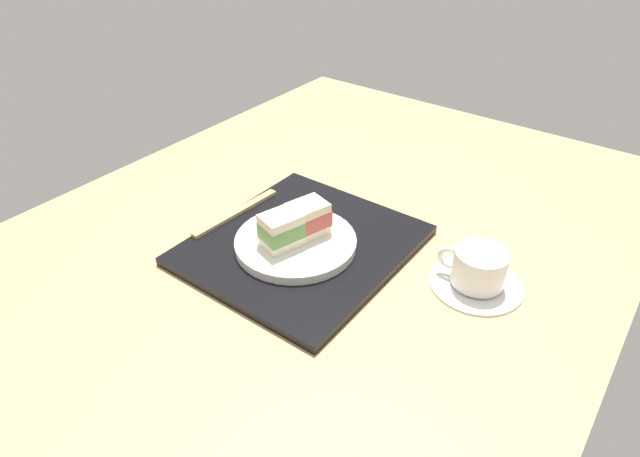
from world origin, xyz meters
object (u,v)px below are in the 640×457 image
at_px(sandwich_far, 281,230).
at_px(sandwich_near, 308,219).
at_px(chopsticks_pair, 236,213).
at_px(sandwich_plate, 295,242).
at_px(coffee_cup, 478,271).

bearing_deg(sandwich_far, sandwich_near, 164.69).
bearing_deg(chopsticks_pair, sandwich_plate, 85.72).
xyz_separation_m(sandwich_plate, sandwich_near, (-0.03, 0.01, 0.04)).
bearing_deg(coffee_cup, sandwich_near, -73.75).
height_order(sandwich_near, coffee_cup, sandwich_near).
bearing_deg(sandwich_near, coffee_cup, 106.25).
bearing_deg(sandwich_plate, chopsticks_pair, -94.28).
height_order(sandwich_plate, coffee_cup, coffee_cup).
distance_m(sandwich_plate, sandwich_near, 0.05).
height_order(chopsticks_pair, coffee_cup, coffee_cup).
height_order(sandwich_plate, chopsticks_pair, sandwich_plate).
relative_size(sandwich_far, chopsticks_pair, 0.38).
bearing_deg(sandwich_near, sandwich_plate, -15.31).
distance_m(sandwich_near, coffee_cup, 0.29).
bearing_deg(chopsticks_pair, sandwich_far, 75.33).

